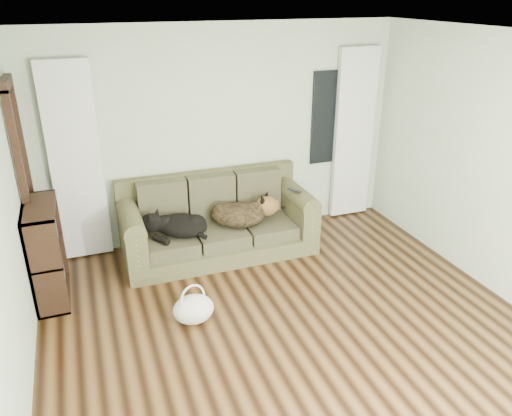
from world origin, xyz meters
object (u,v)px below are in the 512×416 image
object	(u,v)px
tote_bag	(193,308)
dog_shepherd	(241,213)
sofa	(218,218)
bookshelf	(47,253)
dog_black_lab	(178,225)

from	to	relation	value
tote_bag	dog_shepherd	bearing A→B (deg)	53.82
sofa	bookshelf	xyz separation A→B (m)	(-1.87, -0.32, 0.05)
sofa	tote_bag	bearing A→B (deg)	-115.98
sofa	dog_black_lab	xyz separation A→B (m)	(-0.49, -0.09, 0.03)
tote_bag	bookshelf	xyz separation A→B (m)	(-1.26, 0.94, 0.34)
dog_shepherd	tote_bag	bearing A→B (deg)	80.14
dog_black_lab	tote_bag	world-z (taller)	dog_black_lab
dog_shepherd	bookshelf	size ratio (longest dim) A/B	0.66
sofa	dog_black_lab	bearing A→B (deg)	-169.44
sofa	tote_bag	size ratio (longest dim) A/B	5.70
dog_shepherd	bookshelf	bearing A→B (deg)	33.46
dog_shepherd	bookshelf	world-z (taller)	bookshelf
sofa	dog_black_lab	world-z (taller)	sofa
dog_black_lab	tote_bag	size ratio (longest dim) A/B	1.53
tote_bag	bookshelf	distance (m)	1.60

